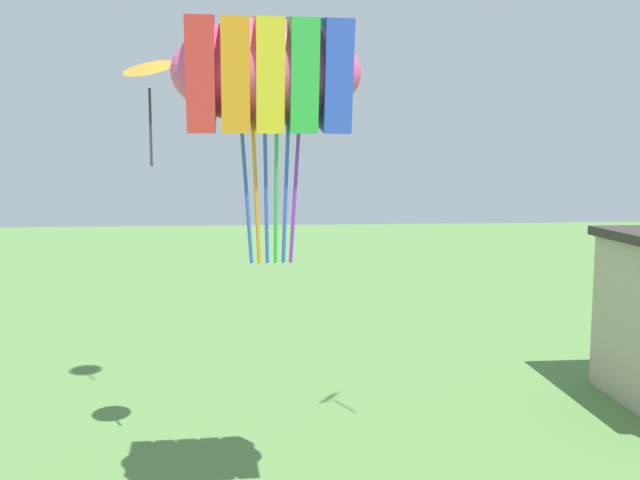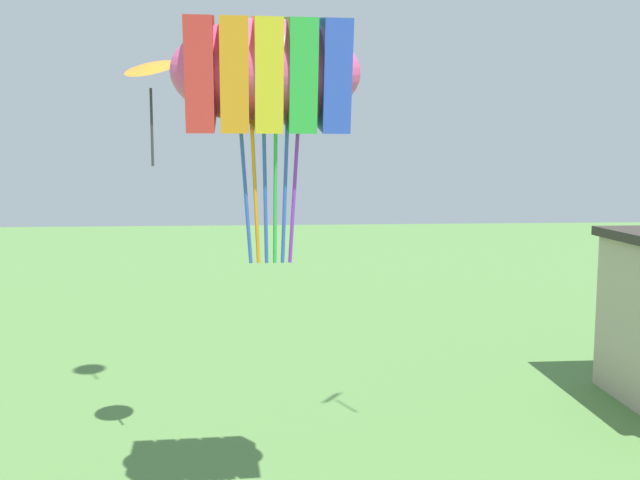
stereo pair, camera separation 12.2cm
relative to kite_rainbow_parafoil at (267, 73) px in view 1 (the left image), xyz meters
name	(u,v)px [view 1 (the left image)]	position (x,y,z in m)	size (l,w,h in m)	color
kite_rainbow_parafoil	(267,73)	(0.00, 0.00, 0.00)	(2.92, 1.95, 3.77)	#E54C8C
kite_orange_delta	(149,69)	(-2.10, 2.62, 0.34)	(1.28, 1.25, 2.04)	orange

